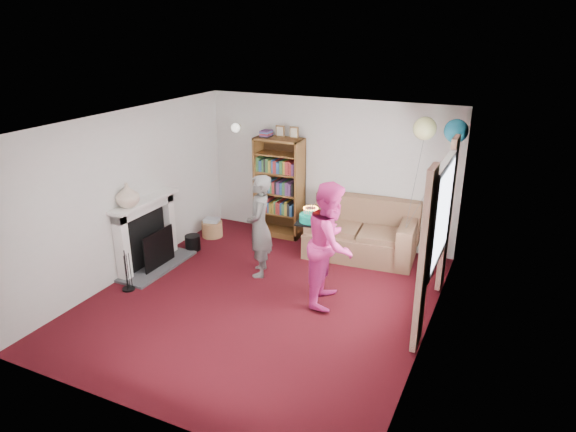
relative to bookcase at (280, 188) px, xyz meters
The scene contains 16 objects.
ground 2.60m from the bookcase, 70.02° to the right, with size 5.00×5.00×0.00m, color black.
wall_back 0.94m from the bookcase, 14.08° to the left, with size 4.50×0.02×2.50m, color silver.
wall_left 2.73m from the bookcase, 121.75° to the right, with size 0.02×5.00×2.50m, color silver.
wall_right 3.87m from the bookcase, 36.61° to the right, with size 0.02×5.00×2.50m, color silver.
ceiling 2.94m from the bookcase, 70.02° to the right, with size 4.50×5.00×0.01m, color white.
fireplace 2.48m from the bookcase, 120.69° to the right, with size 0.55×1.80×1.12m.
window_bay 3.50m from the bookcase, 29.20° to the right, with size 0.14×2.02×2.20m.
wall_sconce 1.35m from the bookcase, behind, with size 0.16×0.23×0.16m.
bookcase is the anchor object (origin of this frame).
sofa 1.73m from the bookcase, ahead, with size 1.77×0.94×0.94m.
wicker_basket 1.44m from the bookcase, 148.71° to the right, with size 0.37×0.37×0.34m.
person_striped 1.65m from the bookcase, 74.79° to the right, with size 0.58×0.38×1.58m, color black.
person_magenta 2.55m from the bookcase, 48.38° to the right, with size 0.84×0.66×1.73m, color #D42A7F.
birthday_cake 2.28m from the bookcase, 53.28° to the right, with size 0.37×0.37×0.22m.
balloons 3.06m from the bookcase, ahead, with size 0.78×0.35×1.71m.
mantel_vase 2.80m from the bookcase, 117.65° to the right, with size 0.34×0.34×0.36m, color beige.
Camera 1 is at (3.03, -5.59, 3.66)m, focal length 32.00 mm.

